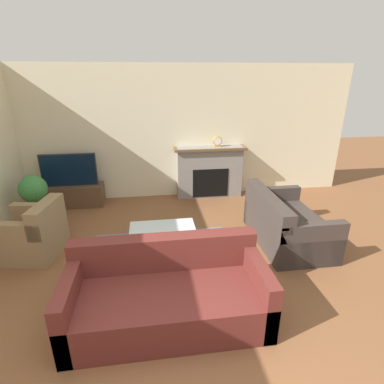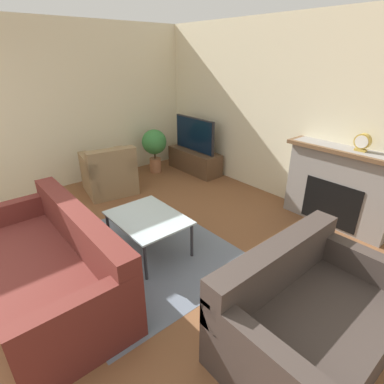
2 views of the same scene
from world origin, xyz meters
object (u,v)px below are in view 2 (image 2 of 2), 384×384
coffee_table (148,220)px  mantel_clock (362,142)px  couch_sectional (52,268)px  couch_loveseat (307,318)px  armchair_by_window (109,175)px  potted_plant (154,145)px  tv (194,135)px

coffee_table → mantel_clock: bearing=61.4°
couch_sectional → couch_loveseat: 2.34m
armchair_by_window → potted_plant: 1.21m
couch_sectional → armchair_by_window: (-1.86, 1.52, 0.02)m
couch_loveseat → armchair_by_window: (-3.78, 0.18, 0.01)m
couch_sectional → coffee_table: size_ratio=2.23×
potted_plant → coffee_table: bearing=-35.5°
potted_plant → mantel_clock: bearing=12.4°
tv → mantel_clock: 3.01m
coffee_table → potted_plant: potted_plant is taller
couch_loveseat → tv: bearing=61.8°
tv → coffee_table: 2.79m
couch_sectional → mantel_clock: 3.76m
couch_loveseat → potted_plant: potted_plant is taller
coffee_table → couch_sectional: bearing=-90.5°
couch_sectional → coffee_table: 1.11m
tv → mantel_clock: size_ratio=4.82×
tv → couch_sectional: tv is taller
couch_loveseat → coffee_table: size_ratio=1.62×
coffee_table → potted_plant: bearing=144.5°
mantel_clock → couch_loveseat: bearing=-72.7°
coffee_table → mantel_clock: size_ratio=4.25×
couch_sectional → coffee_table: couch_sectional is taller
couch_sectional → potted_plant: size_ratio=2.42×
couch_sectional → armchair_by_window: size_ratio=2.26×
armchair_by_window → mantel_clock: size_ratio=4.19×
tv → armchair_by_window: (-0.16, -1.76, -0.45)m
couch_loveseat → coffee_table: (-1.91, -0.24, 0.13)m
couch_sectional → armchair_by_window: 2.40m
coffee_table → mantel_clock: mantel_clock is taller
armchair_by_window → mantel_clock: (3.14, 1.90, 0.90)m
coffee_table → tv: bearing=128.1°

